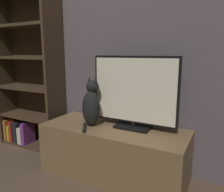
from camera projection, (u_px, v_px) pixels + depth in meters
wall_back at (129, 26)px, 1.95m from camera, size 4.80×0.05×2.60m
tv_stand at (113, 151)px, 1.91m from camera, size 1.25×0.50×0.44m
tv at (134, 93)px, 1.80m from camera, size 0.74×0.18×0.60m
cat at (91, 105)px, 1.88m from camera, size 0.16×0.27×0.43m
bookshelf at (30, 79)px, 2.47m from camera, size 0.81×0.28×1.70m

